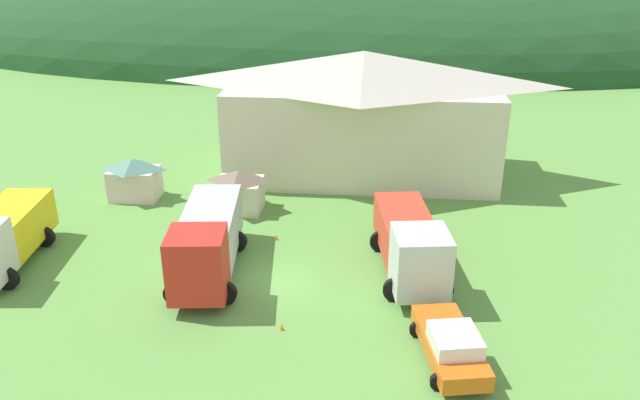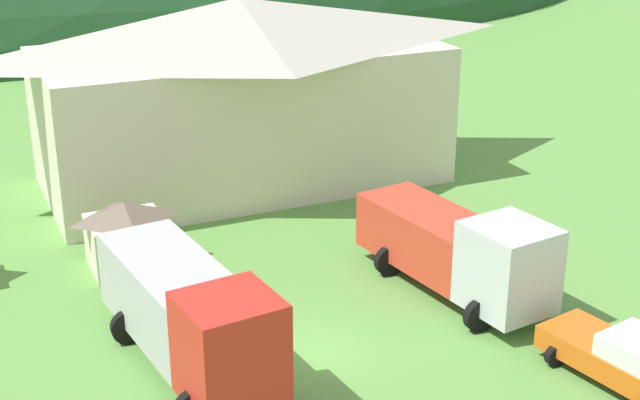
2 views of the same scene
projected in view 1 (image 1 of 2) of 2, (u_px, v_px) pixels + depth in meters
The scene contains 11 objects.
ground_plane at pixel (275, 283), 29.77m from camera, with size 200.00×200.00×0.00m, color #5B9342.
forested_hill_backdrop at pixel (350, 45), 93.39m from camera, with size 124.24×60.00×29.16m, color #1E4723.
depot_building at pixel (363, 112), 41.76m from camera, with size 18.93×8.99×8.36m.
play_shed_cream at pixel (239, 190), 37.13m from camera, with size 2.87×2.56×2.54m.
play_shed_pink at pixel (134, 178), 38.78m from camera, with size 3.12×2.25×2.61m.
flatbed_truck_yellow at pixel (0, 236), 30.57m from camera, with size 3.72×7.44×3.22m.
crane_truck_red at pixel (207, 241), 29.81m from camera, with size 3.85×8.62×3.51m.
tow_truck_silver at pixel (411, 243), 29.81m from camera, with size 3.87×8.25×3.36m.
service_pickup_orange at pixel (451, 345), 23.94m from camera, with size 2.91×5.08×1.66m.
traffic_cone_near_pickup at pixel (277, 240), 33.95m from camera, with size 0.36×0.36×0.64m, color orange.
traffic_cone_mid_row at pixel (282, 330), 26.24m from camera, with size 0.36×0.36×0.61m, color orange.
Camera 1 is at (4.58, -25.52, 15.30)m, focal length 35.21 mm.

